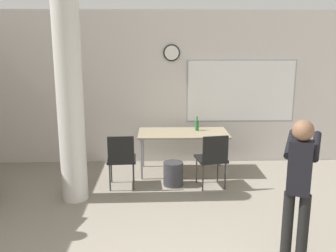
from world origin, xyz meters
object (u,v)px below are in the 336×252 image
(bottle_on_table, at_px, (197,125))
(person_playing_side, at_px, (299,181))
(chair_table_left, at_px, (121,157))
(folding_table, at_px, (183,135))
(chair_table_right, at_px, (212,157))

(bottle_on_table, xyz_separation_m, person_playing_side, (0.73, -2.89, 0.08))
(chair_table_left, distance_m, person_playing_side, 2.88)
(chair_table_left, bearing_deg, bottle_on_table, 33.59)
(folding_table, relative_size, bottle_on_table, 6.13)
(folding_table, relative_size, chair_table_right, 1.77)
(chair_table_right, xyz_separation_m, person_playing_side, (0.57, -2.04, 0.39))
(bottle_on_table, bearing_deg, chair_table_left, -146.41)
(folding_table, bearing_deg, chair_table_right, -60.10)
(bottle_on_table, distance_m, person_playing_side, 2.98)
(chair_table_left, distance_m, chair_table_right, 1.41)
(bottle_on_table, height_order, chair_table_right, bottle_on_table)
(folding_table, xyz_separation_m, chair_table_right, (0.41, -0.71, -0.17))
(bottle_on_table, relative_size, person_playing_side, 0.16)
(folding_table, xyz_separation_m, bottle_on_table, (0.25, 0.13, 0.14))
(person_playing_side, bearing_deg, chair_table_right, 105.56)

